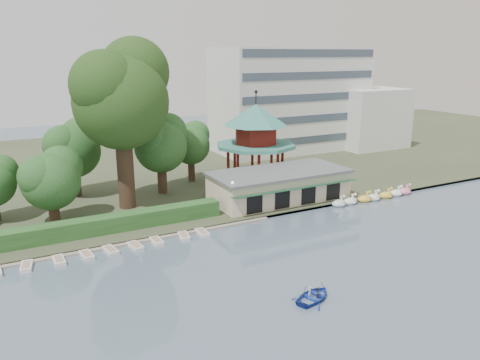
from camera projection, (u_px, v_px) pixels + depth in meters
ground_plane at (316, 288)px, 40.10m from camera, size 220.00×220.00×0.00m
shore at (143, 163)px, 84.50m from camera, size 220.00×70.00×0.40m
embankment at (228, 223)px, 54.85m from camera, size 220.00×0.60×0.30m
dock at (126, 242)px, 49.41m from camera, size 34.00×1.60×0.24m
boathouse at (279, 185)px, 62.73m from camera, size 18.60×9.39×3.90m
pavilion at (256, 135)px, 70.85m from camera, size 12.40×12.40×13.50m
office_building at (304, 103)px, 94.02m from camera, size 38.00×18.00×20.00m
hedge at (90, 227)px, 50.58m from camera, size 30.00×2.00×1.80m
lamp_post at (232, 192)px, 56.14m from camera, size 0.36×0.36×4.28m
big_tree at (121, 93)px, 56.34m from camera, size 12.74×11.87×21.11m
small_trees at (90, 156)px, 59.93m from camera, size 39.22×17.18×11.07m
swan_boats at (374, 197)px, 64.01m from camera, size 13.97×2.00×1.92m
moored_rowboats at (97, 253)px, 46.72m from camera, size 24.62×2.75×0.36m
rowboat_with_passengers at (314, 293)px, 38.10m from camera, size 6.26×5.37×2.01m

